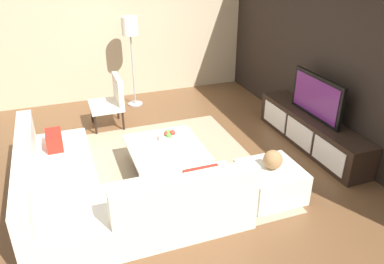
{
  "coord_description": "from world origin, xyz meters",
  "views": [
    {
      "loc": [
        4.28,
        -1.14,
        2.89
      ],
      "look_at": [
        -0.1,
        0.48,
        0.53
      ],
      "focal_mm": 35.8,
      "sensor_mm": 36.0,
      "label": 1
    }
  ],
  "objects": [
    {
      "name": "decorative_ball",
      "position": [
        0.91,
        1.15,
        0.52
      ],
      "size": [
        0.24,
        0.24,
        0.24
      ],
      "primitive_type": "sphere",
      "color": "#997247",
      "rests_on": "ottoman"
    },
    {
      "name": "ottoman",
      "position": [
        0.91,
        1.15,
        0.2
      ],
      "size": [
        0.7,
        0.7,
        0.4
      ],
      "primitive_type": "cube",
      "color": "silver",
      "rests_on": "ground"
    },
    {
      "name": "area_rug",
      "position": [
        -0.1,
        0.0,
        0.01
      ],
      "size": [
        2.95,
        2.78,
        0.01
      ],
      "primitive_type": "cube",
      "color": "tan",
      "rests_on": "ground"
    },
    {
      "name": "fruit_bowl",
      "position": [
        -0.28,
        0.2,
        0.43
      ],
      "size": [
        0.28,
        0.28,
        0.13
      ],
      "color": "silver",
      "rests_on": "coffee_table"
    },
    {
      "name": "media_console",
      "position": [
        0.0,
        2.4,
        0.25
      ],
      "size": [
        2.26,
        0.46,
        0.5
      ],
      "color": "black",
      "rests_on": "ground"
    },
    {
      "name": "floor_lamp",
      "position": [
        -2.59,
        0.22,
        1.39
      ],
      "size": [
        0.3,
        0.3,
        1.67
      ],
      "color": "#A5A5AA",
      "rests_on": "ground"
    },
    {
      "name": "sectional_couch",
      "position": [
        0.52,
        -0.85,
        0.28
      ],
      "size": [
        2.4,
        2.41,
        0.8
      ],
      "color": "silver",
      "rests_on": "ground"
    },
    {
      "name": "coffee_table",
      "position": [
        -0.1,
        0.1,
        0.2
      ],
      "size": [
        1.06,
        0.98,
        0.38
      ],
      "color": "black",
      "rests_on": "ground"
    },
    {
      "name": "side_wall_left",
      "position": [
        -3.2,
        0.2,
        1.4
      ],
      "size": [
        0.12,
        5.2,
        2.8
      ],
      "primitive_type": "cube",
      "color": "#C6B28E",
      "rests_on": "ground"
    },
    {
      "name": "television",
      "position": [
        0.0,
        2.4,
        0.82
      ],
      "size": [
        1.1,
        0.06,
        0.64
      ],
      "color": "black",
      "rests_on": "media_console"
    },
    {
      "name": "feature_wall_back",
      "position": [
        0.0,
        2.7,
        1.4
      ],
      "size": [
        6.4,
        0.12,
        2.8
      ],
      "primitive_type": "cube",
      "color": "black",
      "rests_on": "ground"
    },
    {
      "name": "accent_chair_near",
      "position": [
        -1.8,
        -0.34,
        0.49
      ],
      "size": [
        0.57,
        0.54,
        0.87
      ],
      "rotation": [
        0.0,
        0.0,
        0.11
      ],
      "color": "black",
      "rests_on": "ground"
    },
    {
      "name": "ground_plane",
      "position": [
        0.0,
        0.0,
        0.0
      ],
      "size": [
        14.0,
        14.0,
        0.0
      ],
      "primitive_type": "plane",
      "color": "brown"
    }
  ]
}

